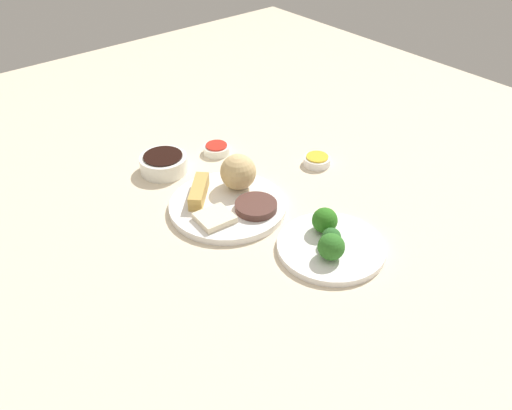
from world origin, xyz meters
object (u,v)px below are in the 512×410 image
Objects in this scene: broccoli_plate at (331,247)px; sauce_ramekin_sweet_and_sour at (217,150)px; soy_sauce_bowl at (164,164)px; main_plate at (227,206)px; sauce_ramekin_hot_mustard at (318,162)px.

sauce_ramekin_sweet_and_sour reaches higher than broccoli_plate.
main_plate is at bearing 5.83° from soy_sauce_bowl.
broccoli_plate is at bearing -40.33° from sauce_ramekin_hot_mustard.
sauce_ramekin_sweet_and_sour is (-0.21, 0.13, 0.00)m from main_plate.
sauce_ramekin_hot_mustard is at bearing 54.44° from soy_sauce_bowl.
broccoli_plate is 3.25× the size of sauce_ramekin_sweet_and_sour.
broccoli_plate is at bearing -6.42° from sauce_ramekin_sweet_and_sour.
soy_sauce_bowl reaches higher than main_plate.
main_plate is 0.25m from sauce_ramekin_sweet_and_sour.
soy_sauce_bowl reaches higher than sauce_ramekin_hot_mustard.
soy_sauce_bowl is 1.72× the size of sauce_ramekin_sweet_and_sour.
broccoli_plate is 3.25× the size of sauce_ramekin_hot_mustard.
sauce_ramekin_hot_mustard is at bearing 37.22° from sauce_ramekin_sweet_and_sour.
sauce_ramekin_hot_mustard reaches higher than broccoli_plate.
broccoli_plate is 0.46m from sauce_ramekin_sweet_and_sour.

